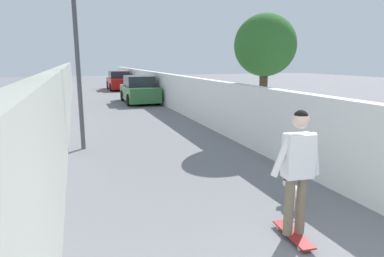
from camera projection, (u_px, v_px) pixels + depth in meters
name	position (u px, v px, depth m)	size (l,w,h in m)	color
ground_plane	(125.00, 113.00, 15.49)	(80.00, 80.00, 0.00)	slate
wall_left	(64.00, 96.00, 12.61)	(48.00, 0.30, 2.18)	#999E93
fence_right	(190.00, 97.00, 14.29)	(48.00, 0.30, 1.72)	white
tree_right_mid	(265.00, 46.00, 10.01)	(1.86, 1.86, 3.79)	#473523
lamp_post	(76.00, 29.00, 8.60)	(0.36, 0.36, 4.74)	#4C4C51
skateboard	(293.00, 234.00, 4.56)	(0.82, 0.27, 0.08)	maroon
person_skateboarder	(298.00, 163.00, 4.36)	(0.25, 0.71, 1.71)	#726651
dog	(293.00, 191.00, 5.55)	(1.18, 0.76, 1.06)	white
car_near	(139.00, 90.00, 19.19)	(3.96, 1.80, 1.54)	#336B38
car_far	(119.00, 81.00, 27.75)	(4.16, 1.80, 1.54)	#B71414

